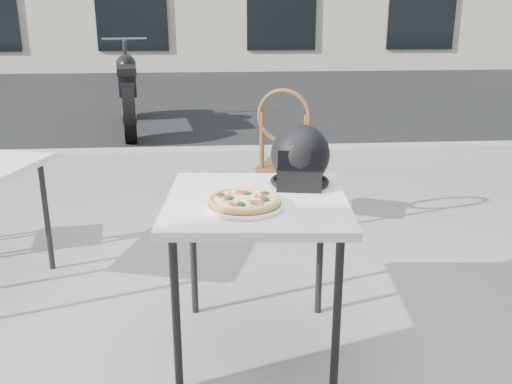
{
  "coord_description": "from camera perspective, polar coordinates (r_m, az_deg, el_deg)",
  "views": [
    {
      "loc": [
        0.08,
        -2.63,
        1.51
      ],
      "look_at": [
        0.25,
        -0.42,
        0.78
      ],
      "focal_mm": 40.0,
      "sensor_mm": 36.0,
      "label": 1
    }
  ],
  "objects": [
    {
      "name": "motorcycle",
      "position": [
        7.4,
        -12.69,
        9.84
      ],
      "size": [
        0.59,
        2.2,
        1.1
      ],
      "rotation": [
        0.0,
        0.0,
        0.14
      ],
      "color": "black",
      "rests_on": "street_asphalt"
    },
    {
      "name": "street_asphalt",
      "position": [
        9.75,
        -4.82,
        9.28
      ],
      "size": [
        30.0,
        8.0,
        0.0
      ],
      "primitive_type": "cube",
      "color": "black",
      "rests_on": "ground"
    },
    {
      "name": "cafe_table_main",
      "position": [
        2.44,
        0.06,
        -2.1
      ],
      "size": [
        0.82,
        0.82,
        0.73
      ],
      "rotation": [
        0.0,
        0.0,
        -0.08
      ],
      "color": "white",
      "rests_on": "ground"
    },
    {
      "name": "curb",
      "position": [
        5.82,
        -4.99,
        3.75
      ],
      "size": [
        30.0,
        0.25,
        0.12
      ],
      "primitive_type": "cube",
      "color": "#A1A097",
      "rests_on": "ground"
    },
    {
      "name": "plate",
      "position": [
        2.3,
        -1.15,
        -1.37
      ],
      "size": [
        0.4,
        0.4,
        0.02
      ],
      "rotation": [
        0.0,
        0.0,
        0.31
      ],
      "color": "white",
      "rests_on": "cafe_table_main"
    },
    {
      "name": "cafe_chair_main",
      "position": [
        3.93,
        3.11,
        4.14
      ],
      "size": [
        0.5,
        0.5,
        0.99
      ],
      "rotation": [
        0.0,
        0.0,
        2.74
      ],
      "color": "brown",
      "rests_on": "ground"
    },
    {
      "name": "pizza",
      "position": [
        2.29,
        -1.15,
        -0.84
      ],
      "size": [
        0.34,
        0.34,
        0.04
      ],
      "rotation": [
        0.0,
        0.0,
        0.16
      ],
      "color": "#E3A653",
      "rests_on": "plate"
    },
    {
      "name": "ground",
      "position": [
        3.03,
        -5.34,
        -11.65
      ],
      "size": [
        80.0,
        80.0,
        0.0
      ],
      "primitive_type": "plane",
      "color": "gray",
      "rests_on": "ground"
    },
    {
      "name": "helmet",
      "position": [
        2.57,
        4.44,
        3.34
      ],
      "size": [
        0.31,
        0.32,
        0.28
      ],
      "rotation": [
        0.0,
        0.0,
        -0.17
      ],
      "color": "black",
      "rests_on": "cafe_table_main"
    }
  ]
}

